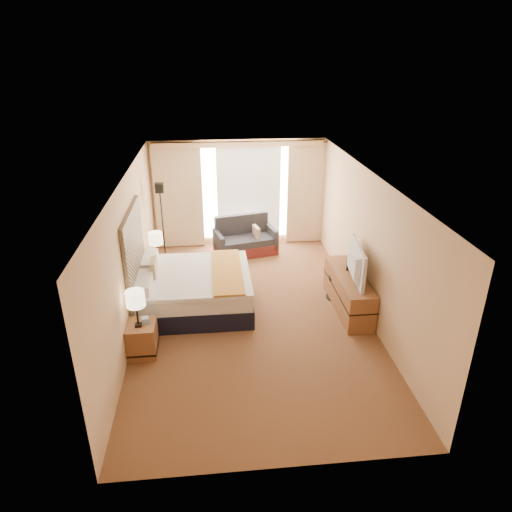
{
  "coord_description": "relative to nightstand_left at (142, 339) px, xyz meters",
  "views": [
    {
      "loc": [
        -0.68,
        -7.33,
        4.51
      ],
      "look_at": [
        0.12,
        0.4,
        0.99
      ],
      "focal_mm": 32.0,
      "sensor_mm": 36.0,
      "label": 1
    }
  ],
  "objects": [
    {
      "name": "loveseat",
      "position": [
        1.97,
        3.88,
        0.02
      ],
      "size": [
        1.57,
        1.07,
        0.89
      ],
      "rotation": [
        0.0,
        0.0,
        0.23
      ],
      "color": "maroon",
      "rests_on": "floor"
    },
    {
      "name": "lamp_left",
      "position": [
        -0.02,
        -0.05,
        0.76
      ],
      "size": [
        0.29,
        0.29,
        0.62
      ],
      "color": "black",
      "rests_on": "nightstand_left"
    },
    {
      "name": "wall_front",
      "position": [
        1.87,
        -2.45,
        1.02
      ],
      "size": [
        4.2,
        0.02,
        2.6
      ],
      "primitive_type": "cube",
      "color": "#DBB086",
      "rests_on": "ground"
    },
    {
      "name": "wall_right",
      "position": [
        3.97,
        1.05,
        1.02
      ],
      "size": [
        0.02,
        7.0,
        2.6
      ],
      "primitive_type": "cube",
      "color": "#DBB086",
      "rests_on": "ground"
    },
    {
      "name": "window",
      "position": [
        2.12,
        4.52,
        1.04
      ],
      "size": [
        2.3,
        0.02,
        2.3
      ],
      "primitive_type": "cube",
      "color": "white",
      "rests_on": "wall_back"
    },
    {
      "name": "lamp_right",
      "position": [
        0.04,
        2.43,
        0.75
      ],
      "size": [
        0.29,
        0.29,
        0.61
      ],
      "color": "black",
      "rests_on": "nightstand_right"
    },
    {
      "name": "television",
      "position": [
        3.65,
        0.91,
        0.76
      ],
      "size": [
        0.28,
        1.16,
        0.66
      ],
      "primitive_type": "imported",
      "rotation": [
        0.0,
        0.0,
        1.46
      ],
      "color": "black",
      "rests_on": "media_dresser"
    },
    {
      "name": "wall_left",
      "position": [
        -0.23,
        1.05,
        1.02
      ],
      "size": [
        0.02,
        7.0,
        2.6
      ],
      "primitive_type": "cube",
      "color": "#DBB086",
      "rests_on": "ground"
    },
    {
      "name": "floor",
      "position": [
        1.87,
        1.05,
        -0.28
      ],
      "size": [
        4.2,
        7.0,
        0.02
      ],
      "primitive_type": "cube",
      "color": "#561A18",
      "rests_on": "ground"
    },
    {
      "name": "ceiling",
      "position": [
        1.87,
        1.05,
        2.33
      ],
      "size": [
        4.2,
        7.0,
        0.02
      ],
      "primitive_type": "cube",
      "color": "white",
      "rests_on": "wall_back"
    },
    {
      "name": "media_dresser",
      "position": [
        3.7,
        1.05,
        0.07
      ],
      "size": [
        0.5,
        1.8,
        0.7
      ],
      "primitive_type": "cube",
      "color": "brown",
      "rests_on": "floor"
    },
    {
      "name": "desk_chair",
      "position": [
        3.67,
        1.45,
        0.14
      ],
      "size": [
        0.46,
        0.46,
        0.92
      ],
      "rotation": [
        0.0,
        0.0,
        -0.38
      ],
      "color": "black",
      "rests_on": "floor"
    },
    {
      "name": "nightstand_right",
      "position": [
        0.0,
        2.5,
        0.0
      ],
      "size": [
        0.45,
        0.52,
        0.55
      ],
      "primitive_type": "cube",
      "color": "brown",
      "rests_on": "floor"
    },
    {
      "name": "floor_lamp",
      "position": [
        0.11,
        3.35,
        1.08
      ],
      "size": [
        0.24,
        0.24,
        1.92
      ],
      "color": "black",
      "rests_on": "floor"
    },
    {
      "name": "bed",
      "position": [
        0.81,
        1.41,
        0.1
      ],
      "size": [
        2.09,
        1.91,
        1.02
      ],
      "color": "black",
      "rests_on": "floor"
    },
    {
      "name": "curtains",
      "position": [
        1.87,
        4.44,
        1.13
      ],
      "size": [
        4.12,
        0.19,
        2.56
      ],
      "color": "beige",
      "rests_on": "floor"
    },
    {
      "name": "telephone",
      "position": [
        0.08,
        2.45,
        0.31
      ],
      "size": [
        0.21,
        0.18,
        0.07
      ],
      "primitive_type": "cube",
      "rotation": [
        0.0,
        0.0,
        0.28
      ],
      "color": "black",
      "rests_on": "nightstand_right"
    },
    {
      "name": "headboard",
      "position": [
        -0.19,
        1.25,
        1.01
      ],
      "size": [
        0.06,
        1.85,
        1.5
      ],
      "primitive_type": "cube",
      "color": "black",
      "rests_on": "wall_left"
    },
    {
      "name": "wall_back",
      "position": [
        1.87,
        4.55,
        1.02
      ],
      "size": [
        4.2,
        0.02,
        2.6
      ],
      "primitive_type": "cube",
      "color": "#DBB086",
      "rests_on": "ground"
    },
    {
      "name": "tissue_box",
      "position": [
        0.07,
        0.04,
        0.32
      ],
      "size": [
        0.12,
        0.12,
        0.1
      ],
      "primitive_type": "cube",
      "rotation": [
        0.0,
        0.0,
        0.17
      ],
      "color": "#80A2C6",
      "rests_on": "nightstand_left"
    },
    {
      "name": "nightstand_left",
      "position": [
        0.0,
        0.0,
        0.0
      ],
      "size": [
        0.45,
        0.52,
        0.55
      ],
      "primitive_type": "cube",
      "color": "brown",
      "rests_on": "floor"
    }
  ]
}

